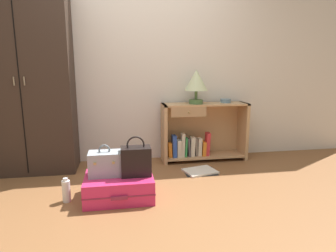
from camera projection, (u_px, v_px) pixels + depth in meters
ground_plane at (144, 211)px, 2.44m from camera, size 9.00×9.00×0.00m
back_wall at (132, 58)px, 3.63m from camera, size 6.40×0.10×2.60m
wardrobe at (26, 80)px, 3.20m from camera, size 0.98×0.47×2.09m
bookshelf at (200, 133)px, 3.75m from camera, size 1.09×0.32×0.74m
table_lamp at (196, 82)px, 3.57m from camera, size 0.28×0.28×0.42m
bowl at (226, 101)px, 3.73m from camera, size 0.13×0.13×0.05m
suitcase_large at (119, 187)px, 2.67m from camera, size 0.62×0.49×0.21m
train_case at (105, 163)px, 2.64m from camera, size 0.29×0.21×0.29m
handbag at (136, 161)px, 2.64m from camera, size 0.27×0.16×0.36m
bottle at (66, 191)px, 2.59m from camera, size 0.07×0.07×0.22m
open_book_on_floor at (200, 171)px, 3.35m from camera, size 0.41×0.35×0.02m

